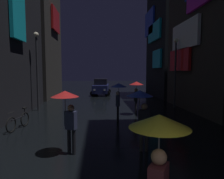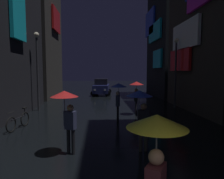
% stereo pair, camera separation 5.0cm
% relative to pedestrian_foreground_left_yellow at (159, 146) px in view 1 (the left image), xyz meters
% --- Properties ---
extents(building_right_mid, '(4.25, 8.16, 12.41)m').
position_rel_pedestrian_foreground_left_yellow_xyz_m(building_right_mid, '(7.40, 10.87, 4.55)').
color(building_right_mid, '#2D2826').
rests_on(building_right_mid, ground).
extents(building_right_far, '(4.25, 7.19, 12.22)m').
position_rel_pedestrian_foreground_left_yellow_xyz_m(building_right_far, '(7.41, 19.39, 4.45)').
color(building_right_far, black).
rests_on(building_right_far, ground).
extents(pedestrian_foreground_left_yellow, '(0.90, 0.90, 2.12)m').
position_rel_pedestrian_foreground_left_yellow_xyz_m(pedestrian_foreground_left_yellow, '(0.00, 0.00, 0.00)').
color(pedestrian_foreground_left_yellow, black).
rests_on(pedestrian_foreground_left_yellow, ground).
extents(pedestrian_foreground_right_red, '(0.90, 0.90, 2.12)m').
position_rel_pedestrian_foreground_left_yellow_xyz_m(pedestrian_foreground_right_red, '(-1.88, 3.80, 0.00)').
color(pedestrian_foreground_right_red, black).
rests_on(pedestrian_foreground_right_red, ground).
extents(pedestrian_midstreet_centre_blue, '(0.90, 0.90, 2.12)m').
position_rel_pedestrian_foreground_left_yellow_xyz_m(pedestrian_midstreet_centre_blue, '(0.58, 3.83, 0.00)').
color(pedestrian_midstreet_centre_blue, '#38332D').
rests_on(pedestrian_midstreet_centre_blue, ground).
extents(pedestrian_near_crossing_blue, '(0.90, 0.90, 2.12)m').
position_rel_pedestrian_foreground_left_yellow_xyz_m(pedestrian_near_crossing_blue, '(0.24, 7.97, 0.00)').
color(pedestrian_near_crossing_blue, black).
rests_on(pedestrian_near_crossing_blue, ground).
extents(pedestrian_far_right_red, '(0.90, 0.90, 2.12)m').
position_rel_pedestrian_foreground_left_yellow_xyz_m(pedestrian_far_right_red, '(1.58, 9.81, 0.00)').
color(pedestrian_far_right_red, '#2D2D38').
rests_on(pedestrian_far_right_red, ground).
extents(bicycle_parked_at_storefront, '(0.43, 1.79, 0.96)m').
position_rel_pedestrian_foreground_left_yellow_xyz_m(bicycle_parked_at_storefront, '(-4.66, 6.91, -1.28)').
color(bicycle_parked_at_storefront, black).
rests_on(bicycle_parked_at_storefront, ground).
extents(car_distant, '(2.53, 4.28, 1.92)m').
position_rel_pedestrian_foreground_left_yellow_xyz_m(car_distant, '(-0.49, 20.83, -0.74)').
color(car_distant, navy).
rests_on(car_distant, ground).
extents(streetlamp_left_far, '(0.36, 0.36, 5.44)m').
position_rel_pedestrian_foreground_left_yellow_xyz_m(streetlamp_left_far, '(-5.07, 11.51, 1.74)').
color(streetlamp_left_far, '#2D2D33').
rests_on(streetlamp_left_far, ground).
extents(streetlamp_right_far, '(0.36, 0.36, 5.24)m').
position_rel_pedestrian_foreground_left_yellow_xyz_m(streetlamp_right_far, '(4.93, 11.90, 1.63)').
color(streetlamp_right_far, '#2D2D33').
rests_on(streetlamp_right_far, ground).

